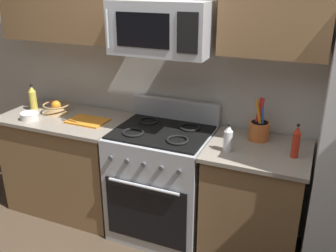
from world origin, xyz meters
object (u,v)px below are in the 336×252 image
(fruit_basket, at_px, (56,107))
(prep_bowl, at_px, (30,116))
(utensil_crock, at_px, (259,129))
(microwave, at_px, (163,27))
(bottle_hot_sauce, at_px, (296,142))
(range_oven, at_px, (162,181))
(bottle_oil, at_px, (33,99))
(bottle_vinegar, at_px, (228,139))
(cutting_board, at_px, (87,121))

(fruit_basket, relative_size, prep_bowl, 1.50)
(utensil_crock, bearing_deg, fruit_basket, -176.50)
(microwave, xyz_separation_m, bottle_hot_sauce, (0.99, -0.07, -0.69))
(range_oven, distance_m, bottle_oil, 1.40)
(range_oven, height_order, bottle_vinegar, bottle_vinegar)
(prep_bowl, bearing_deg, bottle_oil, 122.32)
(cutting_board, distance_m, bottle_oil, 0.63)
(prep_bowl, bearing_deg, bottle_vinegar, 1.54)
(bottle_vinegar, bearing_deg, fruit_basket, 173.63)
(microwave, relative_size, cutting_board, 2.24)
(fruit_basket, height_order, cutting_board, fruit_basket)
(fruit_basket, xyz_separation_m, bottle_vinegar, (1.61, -0.18, 0.05))
(utensil_crock, relative_size, fruit_basket, 1.36)
(cutting_board, relative_size, bottle_vinegar, 1.54)
(range_oven, xyz_separation_m, cutting_board, (-0.67, -0.04, 0.44))
(microwave, distance_m, fruit_basket, 1.30)
(fruit_basket, height_order, bottle_oil, bottle_oil)
(microwave, xyz_separation_m, bottle_oil, (-1.28, -0.00, -0.69))
(range_oven, distance_m, prep_bowl, 1.26)
(utensil_crock, relative_size, bottle_hot_sauce, 1.34)
(bottle_oil, xyz_separation_m, prep_bowl, (0.12, -0.20, -0.08))
(bottle_hot_sauce, height_order, prep_bowl, bottle_hot_sauce)
(cutting_board, xyz_separation_m, bottle_vinegar, (1.22, -0.09, 0.09))
(microwave, bearing_deg, bottle_oil, -179.84)
(cutting_board, bearing_deg, bottle_vinegar, -4.27)
(range_oven, relative_size, bottle_vinegar, 5.24)
(utensil_crock, relative_size, bottle_vinegar, 1.54)
(fruit_basket, xyz_separation_m, bottle_oil, (-0.23, -0.03, 0.06))
(bottle_vinegar, xyz_separation_m, prep_bowl, (-1.71, -0.05, -0.06))
(range_oven, relative_size, fruit_basket, 4.63)
(range_oven, xyz_separation_m, utensil_crock, (0.72, 0.16, 0.52))
(bottle_oil, bearing_deg, bottle_vinegar, -4.69)
(utensil_crock, distance_m, bottle_vinegar, 0.33)
(range_oven, xyz_separation_m, bottle_hot_sauce, (0.99, -0.04, 0.55))
(utensil_crock, bearing_deg, microwave, -169.46)
(range_oven, distance_m, bottle_hot_sauce, 1.13)
(utensil_crock, distance_m, fruit_basket, 1.77)
(utensil_crock, xyz_separation_m, bottle_oil, (-2.00, -0.14, 0.03))
(cutting_board, bearing_deg, microwave, 5.37)
(range_oven, distance_m, microwave, 1.24)
(bottle_vinegar, xyz_separation_m, bottle_oil, (-1.84, 0.15, 0.02))
(microwave, relative_size, bottle_oil, 2.97)
(range_oven, height_order, utensil_crock, utensil_crock)
(range_oven, relative_size, prep_bowl, 6.94)
(bottle_vinegar, distance_m, prep_bowl, 1.71)
(range_oven, distance_m, utensil_crock, 0.90)
(bottle_hot_sauce, relative_size, bottle_oil, 0.99)
(range_oven, xyz_separation_m, fruit_basket, (-1.05, 0.05, 0.48))
(microwave, height_order, utensil_crock, microwave)
(bottle_hot_sauce, distance_m, prep_bowl, 2.16)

